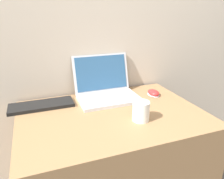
% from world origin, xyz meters
% --- Properties ---
extents(wall_back, '(7.00, 0.04, 2.50)m').
position_xyz_m(wall_back, '(0.00, 0.74, 1.25)').
color(wall_back, beige).
rests_on(wall_back, ground_plane).
extents(desk, '(1.01, 0.70, 0.76)m').
position_xyz_m(desk, '(0.00, 0.35, 0.38)').
color(desk, '#936D47').
rests_on(desk, ground_plane).
extents(laptop, '(0.38, 0.31, 0.26)m').
position_xyz_m(laptop, '(0.05, 0.58, 0.82)').
color(laptop, silver).
rests_on(laptop, desk).
extents(drink_cup, '(0.09, 0.09, 0.10)m').
position_xyz_m(drink_cup, '(0.11, 0.23, 0.81)').
color(drink_cup, white).
rests_on(drink_cup, desk).
extents(computer_mouse, '(0.07, 0.10, 0.04)m').
position_xyz_m(computer_mouse, '(0.35, 0.51, 0.77)').
color(computer_mouse, white).
rests_on(computer_mouse, desk).
extents(external_keyboard, '(0.37, 0.14, 0.02)m').
position_xyz_m(external_keyboard, '(-0.36, 0.58, 0.77)').
color(external_keyboard, black).
rests_on(external_keyboard, desk).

